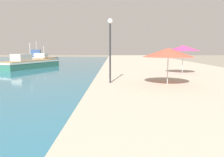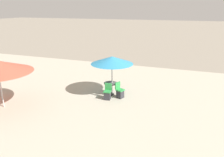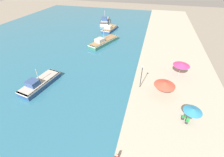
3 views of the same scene
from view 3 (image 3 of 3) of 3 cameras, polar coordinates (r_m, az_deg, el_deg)
water_basin at (r=53.81m, az=-20.39°, el=14.85°), size 56.00×90.00×0.04m
quay_promenade at (r=44.96m, az=22.07°, el=10.66°), size 16.00×90.00×0.56m
fishing_boat_near at (r=30.87m, az=-25.84°, el=-1.55°), size 4.09×8.39×3.72m
fishing_boat_mid at (r=44.73m, az=-3.21°, el=13.91°), size 6.57×11.00×3.84m
fishing_boat_far at (r=55.63m, az=-0.90°, el=18.50°), size 4.33×8.02×3.53m
fishing_boat_distant at (r=63.77m, az=-2.73°, el=21.06°), size 4.87×9.42×4.78m
cafe_umbrella_pink at (r=23.16m, az=28.51°, el=-10.55°), size 2.46×2.46×2.33m
cafe_umbrella_white at (r=25.91m, az=19.51°, el=-1.88°), size 3.44×3.44×2.51m
cafe_umbrella_striped at (r=31.87m, az=25.04°, el=4.98°), size 3.13×3.13×2.80m
cafe_table at (r=24.26m, az=27.24°, el=-13.01°), size 0.80×0.80×0.74m
cafe_chair_left at (r=24.16m, az=25.45°, el=-13.31°), size 0.47×0.45×0.91m
cafe_chair_right at (r=23.89m, az=26.66°, el=-14.47°), size 0.53×0.55×0.91m
person_at_quay at (r=18.84m, az=1.79°, el=-27.80°), size 0.56×0.36×1.04m
lamppost at (r=25.86m, az=11.27°, el=2.09°), size 0.36×0.36×4.56m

